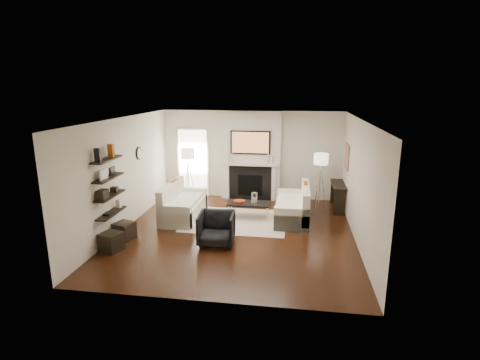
# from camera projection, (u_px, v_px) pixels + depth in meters

# --- Properties ---
(room_envelope) EXTENTS (6.00, 6.00, 6.00)m
(room_envelope) POSITION_uv_depth(u_px,v_px,m) (236.00, 178.00, 8.65)
(room_envelope) COLOR #32170B
(room_envelope) RESTS_ON ground
(chimney_breast) EXTENTS (1.80, 0.25, 2.70)m
(chimney_breast) POSITION_uv_depth(u_px,v_px,m) (251.00, 156.00, 11.40)
(chimney_breast) COLOR silver
(chimney_breast) RESTS_ON floor
(fireplace_surround) EXTENTS (1.30, 0.02, 1.04)m
(fireplace_surround) POSITION_uv_depth(u_px,v_px,m) (250.00, 183.00, 11.48)
(fireplace_surround) COLOR black
(fireplace_surround) RESTS_ON floor
(firebox) EXTENTS (0.75, 0.02, 0.65)m
(firebox) POSITION_uv_depth(u_px,v_px,m) (250.00, 185.00, 11.49)
(firebox) COLOR black
(firebox) RESTS_ON floor
(mantel_pilaster_l) EXTENTS (0.12, 0.08, 1.10)m
(mantel_pilaster_l) POSITION_uv_depth(u_px,v_px,m) (227.00, 182.00, 11.54)
(mantel_pilaster_l) COLOR white
(mantel_pilaster_l) RESTS_ON floor
(mantel_pilaster_r) EXTENTS (0.12, 0.08, 1.10)m
(mantel_pilaster_r) POSITION_uv_depth(u_px,v_px,m) (274.00, 183.00, 11.34)
(mantel_pilaster_r) COLOR white
(mantel_pilaster_r) RESTS_ON floor
(mantel_shelf) EXTENTS (1.70, 0.18, 0.07)m
(mantel_shelf) POSITION_uv_depth(u_px,v_px,m) (250.00, 164.00, 11.28)
(mantel_shelf) COLOR white
(mantel_shelf) RESTS_ON chimney_breast
(tv_body) EXTENTS (1.20, 0.06, 0.70)m
(tv_body) POSITION_uv_depth(u_px,v_px,m) (250.00, 142.00, 11.15)
(tv_body) COLOR black
(tv_body) RESTS_ON chimney_breast
(tv_screen) EXTENTS (1.10, 0.00, 0.62)m
(tv_screen) POSITION_uv_depth(u_px,v_px,m) (250.00, 143.00, 11.11)
(tv_screen) COLOR #BF723F
(tv_screen) RESTS_ON tv_body
(candlestick_l_tall) EXTENTS (0.04, 0.04, 0.30)m
(candlestick_l_tall) POSITION_uv_depth(u_px,v_px,m) (232.00, 158.00, 11.32)
(candlestick_l_tall) COLOR silver
(candlestick_l_tall) RESTS_ON mantel_shelf
(candlestick_l_short) EXTENTS (0.04, 0.04, 0.24)m
(candlestick_l_short) POSITION_uv_depth(u_px,v_px,m) (228.00, 159.00, 11.35)
(candlestick_l_short) COLOR silver
(candlestick_l_short) RESTS_ON mantel_shelf
(candlestick_r_tall) EXTENTS (0.04, 0.04, 0.30)m
(candlestick_r_tall) POSITION_uv_depth(u_px,v_px,m) (268.00, 159.00, 11.17)
(candlestick_r_tall) COLOR silver
(candlestick_r_tall) RESTS_ON mantel_shelf
(candlestick_r_short) EXTENTS (0.04, 0.04, 0.24)m
(candlestick_r_short) POSITION_uv_depth(u_px,v_px,m) (273.00, 160.00, 11.16)
(candlestick_r_short) COLOR silver
(candlestick_r_short) RESTS_ON mantel_shelf
(hallway_panel) EXTENTS (0.90, 0.02, 2.10)m
(hallway_panel) POSITION_uv_depth(u_px,v_px,m) (193.00, 163.00, 11.84)
(hallway_panel) COLOR white
(hallway_panel) RESTS_ON floor
(door_trim_l) EXTENTS (0.06, 0.06, 2.16)m
(door_trim_l) POSITION_uv_depth(u_px,v_px,m) (178.00, 163.00, 11.89)
(door_trim_l) COLOR white
(door_trim_l) RESTS_ON floor
(door_trim_r) EXTENTS (0.06, 0.06, 2.16)m
(door_trim_r) POSITION_uv_depth(u_px,v_px,m) (208.00, 163.00, 11.75)
(door_trim_r) COLOR white
(door_trim_r) RESTS_ON floor
(door_trim_top) EXTENTS (1.02, 0.06, 0.06)m
(door_trim_top) POSITION_uv_depth(u_px,v_px,m) (192.00, 129.00, 11.56)
(door_trim_top) COLOR white
(door_trim_top) RESTS_ON wall_back
(rug) EXTENTS (2.60, 2.00, 0.01)m
(rug) POSITION_uv_depth(u_px,v_px,m) (235.00, 221.00, 9.74)
(rug) COLOR beige
(rug) RESTS_ON floor
(loveseat_left_base) EXTENTS (0.85, 1.80, 0.42)m
(loveseat_left_base) POSITION_uv_depth(u_px,v_px,m) (184.00, 210.00, 9.94)
(loveseat_left_base) COLOR white
(loveseat_left_base) RESTS_ON floor
(loveseat_left_back) EXTENTS (0.18, 1.80, 0.80)m
(loveseat_left_back) POSITION_uv_depth(u_px,v_px,m) (171.00, 198.00, 9.91)
(loveseat_left_back) COLOR white
(loveseat_left_back) RESTS_ON floor
(loveseat_left_arm_n) EXTENTS (0.85, 0.18, 0.60)m
(loveseat_left_arm_n) POSITION_uv_depth(u_px,v_px,m) (174.00, 217.00, 9.14)
(loveseat_left_arm_n) COLOR white
(loveseat_left_arm_n) RESTS_ON floor
(loveseat_left_arm_s) EXTENTS (0.85, 0.18, 0.60)m
(loveseat_left_arm_s) POSITION_uv_depth(u_px,v_px,m) (192.00, 198.00, 10.70)
(loveseat_left_arm_s) COLOR white
(loveseat_left_arm_s) RESTS_ON floor
(loveseat_left_cushion) EXTENTS (0.63, 1.44, 0.10)m
(loveseat_left_cushion) POSITION_uv_depth(u_px,v_px,m) (185.00, 201.00, 9.87)
(loveseat_left_cushion) COLOR white
(loveseat_left_cushion) RESTS_ON loveseat_left_base
(pillow_left_orange) EXTENTS (0.10, 0.42, 0.42)m
(pillow_left_orange) POSITION_uv_depth(u_px,v_px,m) (174.00, 188.00, 10.15)
(pillow_left_orange) COLOR #904711
(pillow_left_orange) RESTS_ON loveseat_left_cushion
(pillow_left_charcoal) EXTENTS (0.10, 0.40, 0.40)m
(pillow_left_charcoal) POSITION_uv_depth(u_px,v_px,m) (167.00, 194.00, 9.58)
(pillow_left_charcoal) COLOR black
(pillow_left_charcoal) RESTS_ON loveseat_left_cushion
(loveseat_right_base) EXTENTS (0.85, 1.80, 0.42)m
(loveseat_right_base) POSITION_uv_depth(u_px,v_px,m) (292.00, 212.00, 9.77)
(loveseat_right_base) COLOR white
(loveseat_right_base) RESTS_ON floor
(loveseat_right_back) EXTENTS (0.18, 1.80, 0.80)m
(loveseat_right_back) POSITION_uv_depth(u_px,v_px,m) (305.00, 201.00, 9.65)
(loveseat_right_back) COLOR white
(loveseat_right_back) RESTS_ON floor
(loveseat_right_arm_n) EXTENTS (0.85, 0.18, 0.60)m
(loveseat_right_arm_n) POSITION_uv_depth(u_px,v_px,m) (292.00, 220.00, 8.97)
(loveseat_right_arm_n) COLOR white
(loveseat_right_arm_n) RESTS_ON floor
(loveseat_right_arm_s) EXTENTS (0.85, 0.18, 0.60)m
(loveseat_right_arm_s) POSITION_uv_depth(u_px,v_px,m) (292.00, 200.00, 10.53)
(loveseat_right_arm_s) COLOR white
(loveseat_right_arm_s) RESTS_ON floor
(loveseat_right_cushion) EXTENTS (0.63, 1.44, 0.10)m
(loveseat_right_cushion) POSITION_uv_depth(u_px,v_px,m) (290.00, 203.00, 9.72)
(loveseat_right_cushion) COLOR white
(loveseat_right_cushion) RESTS_ON loveseat_right_base
(pillow_right_orange) EXTENTS (0.10, 0.42, 0.42)m
(pillow_right_orange) POSITION_uv_depth(u_px,v_px,m) (305.00, 190.00, 9.89)
(pillow_right_orange) COLOR #904711
(pillow_right_orange) RESTS_ON loveseat_right_cushion
(pillow_right_charcoal) EXTENTS (0.10, 0.40, 0.40)m
(pillow_right_charcoal) POSITION_uv_depth(u_px,v_px,m) (306.00, 197.00, 9.31)
(pillow_right_charcoal) COLOR black
(pillow_right_charcoal) RESTS_ON loveseat_right_cushion
(coffee_table) EXTENTS (1.10, 0.55, 0.04)m
(coffee_table) POSITION_uv_depth(u_px,v_px,m) (249.00, 203.00, 9.88)
(coffee_table) COLOR black
(coffee_table) RESTS_ON floor
(coffee_leg_nw) EXTENTS (0.02, 0.02, 0.38)m
(coffee_leg_nw) POSITION_uv_depth(u_px,v_px,m) (229.00, 213.00, 9.79)
(coffee_leg_nw) COLOR silver
(coffee_leg_nw) RESTS_ON floor
(coffee_leg_ne) EXTENTS (0.02, 0.02, 0.38)m
(coffee_leg_ne) POSITION_uv_depth(u_px,v_px,m) (267.00, 215.00, 9.65)
(coffee_leg_ne) COLOR silver
(coffee_leg_ne) RESTS_ON floor
(coffee_leg_sw) EXTENTS (0.02, 0.02, 0.38)m
(coffee_leg_sw) POSITION_uv_depth(u_px,v_px,m) (231.00, 208.00, 10.21)
(coffee_leg_sw) COLOR silver
(coffee_leg_sw) RESTS_ON floor
(coffee_leg_se) EXTENTS (0.02, 0.02, 0.38)m
(coffee_leg_se) POSITION_uv_depth(u_px,v_px,m) (268.00, 209.00, 10.07)
(coffee_leg_se) COLOR silver
(coffee_leg_se) RESTS_ON floor
(hurricane_glass) EXTENTS (0.16, 0.16, 0.28)m
(hurricane_glass) POSITION_uv_depth(u_px,v_px,m) (254.00, 198.00, 9.82)
(hurricane_glass) COLOR white
(hurricane_glass) RESTS_ON coffee_table
(hurricane_candle) EXTENTS (0.09, 0.09, 0.14)m
(hurricane_candle) POSITION_uv_depth(u_px,v_px,m) (254.00, 200.00, 9.83)
(hurricane_candle) COLOR white
(hurricane_candle) RESTS_ON coffee_table
(copper_bowl) EXTENTS (0.31, 0.31, 0.05)m
(copper_bowl) POSITION_uv_depth(u_px,v_px,m) (239.00, 201.00, 9.90)
(copper_bowl) COLOR #B4471E
(copper_bowl) RESTS_ON coffee_table
(armchair) EXTENTS (0.81, 0.76, 0.79)m
(armchair) POSITION_uv_depth(u_px,v_px,m) (216.00, 227.00, 8.24)
(armchair) COLOR black
(armchair) RESTS_ON floor
(lamp_left_post) EXTENTS (0.02, 0.02, 1.20)m
(lamp_left_post) POSITION_uv_depth(u_px,v_px,m) (189.00, 181.00, 11.39)
(lamp_left_post) COLOR silver
(lamp_left_post) RESTS_ON floor
(lamp_left_shade) EXTENTS (0.40, 0.40, 0.30)m
(lamp_left_shade) POSITION_uv_depth(u_px,v_px,m) (188.00, 154.00, 11.19)
(lamp_left_shade) COLOR white
(lamp_left_shade) RESTS_ON lamp_left_post
(lamp_left_leg_a) EXTENTS (0.25, 0.02, 1.23)m
(lamp_left_leg_a) POSITION_uv_depth(u_px,v_px,m) (192.00, 181.00, 11.38)
(lamp_left_leg_a) COLOR silver
(lamp_left_leg_a) RESTS_ON floor
(lamp_left_leg_b) EXTENTS (0.14, 0.22, 1.23)m
(lamp_left_leg_b) POSITION_uv_depth(u_px,v_px,m) (188.00, 180.00, 11.49)
(lamp_left_leg_b) COLOR silver
(lamp_left_leg_b) RESTS_ON floor
(lamp_left_leg_c) EXTENTS (0.14, 0.22, 1.23)m
(lamp_left_leg_c) POSITION_uv_depth(u_px,v_px,m) (186.00, 182.00, 11.31)
(lamp_left_leg_c) COLOR silver
(lamp_left_leg_c) RESTS_ON floor
(lamp_right_post) EXTENTS (0.02, 0.02, 1.20)m
(lamp_right_post) POSITION_uv_depth(u_px,v_px,m) (319.00, 188.00, 10.58)
(lamp_right_post) COLOR silver
(lamp_right_post) RESTS_ON floor
(lamp_right_shade) EXTENTS (0.40, 0.40, 0.30)m
(lamp_right_shade) POSITION_uv_depth(u_px,v_px,m) (321.00, 159.00, 10.37)
(lamp_right_shade) COLOR white
(lamp_right_shade) RESTS_ON lamp_right_post
(lamp_right_leg_a) EXTENTS (0.25, 0.02, 1.23)m
(lamp_right_leg_a) POSITION_uv_depth(u_px,v_px,m) (323.00, 189.00, 10.56)
(lamp_right_leg_a) COLOR silver
(lamp_right_leg_a) RESTS_ON floor
(lamp_right_leg_b) EXTENTS (0.14, 0.22, 1.23)m
(lamp_right_leg_b) POSITION_uv_depth(u_px,v_px,m) (317.00, 187.00, 10.68)
(lamp_right_leg_b) COLOR silver
(lamp_right_leg_b) RESTS_ON floor
(lamp_right_leg_c) EXTENTS (0.14, 0.22, 1.23)m
(lamp_right_leg_c) POSITION_uv_depth(u_px,v_px,m) (318.00, 189.00, 10.50)
(lamp_right_leg_c) COLOR silver
(lamp_right_leg_c) RESTS_ON floor
(console_top) EXTENTS (0.35, 1.20, 0.04)m
(console_top) POSITION_uv_depth(u_px,v_px,m) (338.00, 184.00, 10.50)
(console_top) COLOR black
(console_top) RESTS_ON floor
(console_leg_n) EXTENTS (0.30, 0.04, 0.71)m
(console_leg_n) POSITION_uv_depth(u_px,v_px,m) (340.00, 203.00, 10.06)
(console_leg_n) COLOR black
(console_leg_n) RESTS_ON floor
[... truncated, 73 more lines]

